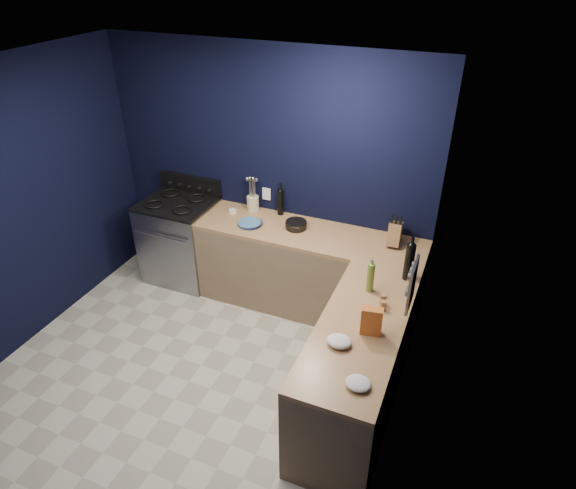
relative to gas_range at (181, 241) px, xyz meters
The scene contains 28 objects.
floor 1.76m from the gas_range, 56.78° to the right, with size 3.50×3.50×0.02m, color #BDB9A6.
ceiling 2.74m from the gas_range, 56.78° to the right, with size 3.50×3.50×0.02m, color silver.
wall_back 1.30m from the gas_range, 20.08° to the left, with size 3.50×0.02×2.60m, color black.
wall_right 3.16m from the gas_range, 27.83° to the right, with size 0.02×3.50×2.60m, color black.
wall_left 1.85m from the gas_range, 120.31° to the right, with size 0.02×3.50×2.60m, color black.
cab_back 1.53m from the gas_range, ahead, with size 2.30×0.63×0.86m, color #826A50.
top_back 1.59m from the gas_range, ahead, with size 2.30×0.63×0.04m, color brown.
cab_right 2.62m from the gas_range, 25.64° to the right, with size 0.63×1.67×0.86m, color #826A50.
top_right 2.66m from the gas_range, 25.64° to the right, with size 0.63×1.67×0.04m, color brown.
gas_range is the anchor object (origin of this frame).
oven_door 0.32m from the gas_range, 90.00° to the right, with size 0.59×0.02×0.42m, color black.
cooktop 0.48m from the gas_range, ahead, with size 0.76×0.66×0.03m, color black.
backguard 0.65m from the gas_range, 90.00° to the left, with size 0.76×0.06×0.20m, color black.
spice_panel 2.89m from the gas_range, 18.08° to the right, with size 0.02×0.28×0.38m, color gray.
wall_outlet 1.16m from the gas_range, 18.88° to the left, with size 0.09×0.02×0.13m, color white.
plate_stack 1.02m from the gas_range, ahead, with size 0.24×0.24×0.03m, color #335D8E.
ramekin 0.78m from the gas_range, ahead, with size 0.08×0.08×0.03m, color white.
utensil_crock 0.99m from the gas_range, 16.85° to the left, with size 0.13×0.13×0.16m, color beige.
wine_bottle_back 1.28m from the gas_range, 13.67° to the left, with size 0.07×0.07×0.27m, color black.
lemon_basket 1.46m from the gas_range, ahead, with size 0.21×0.21×0.08m, color black.
knife_block 2.41m from the gas_range, ahead, with size 0.12×0.20×0.22m, color brown.
wine_bottle_right 2.67m from the gas_range, ahead, with size 0.08×0.08×0.33m, color black.
oil_bottle 2.48m from the gas_range, 16.47° to the right, with size 0.06×0.06×0.26m, color olive.
spice_jar_near 2.64m from the gas_range, 18.57° to the right, with size 0.04×0.04×0.10m, color olive.
spice_jar_far 2.68m from the gas_range, 19.89° to the right, with size 0.05×0.05×0.09m, color olive.
crouton_bag 2.78m from the gas_range, 25.87° to the right, with size 0.15×0.07×0.23m, color red.
towel_front 2.71m from the gas_range, 31.50° to the right, with size 0.18×0.15×0.06m, color white.
towel_end 3.07m from the gas_range, 34.44° to the right, with size 0.17×0.15×0.05m, color white.
Camera 1 is at (2.01, -2.55, 3.36)m, focal length 30.88 mm.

